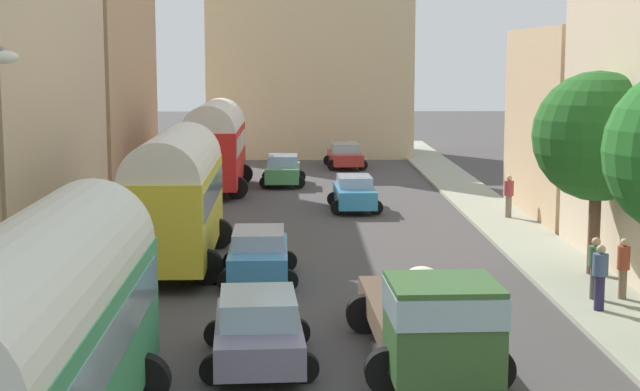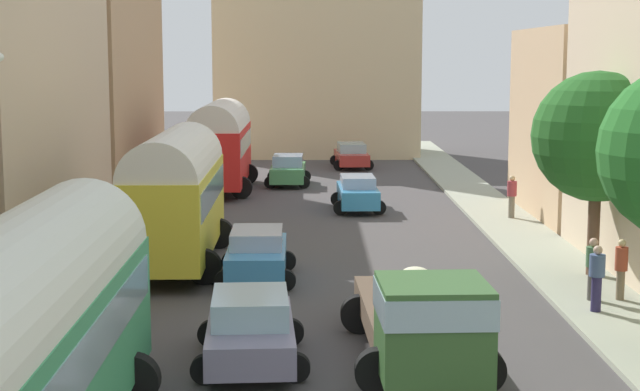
% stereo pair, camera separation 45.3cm
% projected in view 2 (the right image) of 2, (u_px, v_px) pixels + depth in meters
% --- Properties ---
extents(ground_plane, '(154.00, 154.00, 0.00)m').
position_uv_depth(ground_plane, '(319.00, 222.00, 38.36)').
color(ground_plane, '#464243').
extents(sidewalk_left, '(2.50, 70.00, 0.14)m').
position_uv_depth(sidewalk_left, '(134.00, 220.00, 38.31)').
color(sidewalk_left, gray).
rests_on(sidewalk_left, ground).
extents(sidewalk_right, '(2.50, 70.00, 0.14)m').
position_uv_depth(sidewalk_right, '(503.00, 220.00, 38.39)').
color(sidewalk_right, '#9CA08C').
rests_on(sidewalk_right, ground).
extents(building_left_3, '(4.81, 13.58, 12.27)m').
position_uv_depth(building_left_3, '(96.00, 62.00, 46.92)').
color(building_left_3, tan).
rests_on(building_left_3, ground).
extents(building_right_2, '(5.86, 9.13, 7.54)m').
position_uv_depth(building_right_2, '(605.00, 124.00, 38.93)').
color(building_right_2, tan).
rests_on(building_right_2, ground).
extents(distant_church, '(12.94, 6.67, 19.48)m').
position_uv_depth(distant_church, '(317.00, 54.00, 63.13)').
color(distant_church, beige).
rests_on(distant_church, ground).
extents(parked_bus_0, '(3.43, 9.88, 4.06)m').
position_uv_depth(parked_bus_0, '(19.00, 337.00, 14.77)').
color(parked_bus_0, '#3A9562').
rests_on(parked_bus_0, ground).
extents(parked_bus_1, '(3.28, 8.48, 4.18)m').
position_uv_depth(parked_bus_1, '(175.00, 190.00, 30.11)').
color(parked_bus_1, gold).
rests_on(parked_bus_1, ground).
extents(parked_bus_2, '(3.39, 8.45, 4.30)m').
position_uv_depth(parked_bus_2, '(220.00, 142.00, 46.77)').
color(parked_bus_2, red).
rests_on(parked_bus_2, ground).
extents(cargo_truck_0, '(3.08, 7.13, 2.25)m').
position_uv_depth(cargo_truck_0, '(422.00, 317.00, 19.88)').
color(cargo_truck_0, '#345C2C').
rests_on(cargo_truck_0, ground).
extents(car_0, '(2.24, 4.01, 1.46)m').
position_uv_depth(car_0, '(358.00, 193.00, 41.05)').
color(car_0, '#368FCA').
rests_on(car_0, ground).
extents(car_1, '(2.47, 4.40, 1.45)m').
position_uv_depth(car_1, '(351.00, 155.00, 56.66)').
color(car_1, '#B3302A').
rests_on(car_1, ground).
extents(car_2, '(2.53, 4.19, 1.51)m').
position_uv_depth(car_2, '(251.00, 329.00, 20.56)').
color(car_2, gray).
rests_on(car_2, ground).
extents(car_3, '(2.29, 4.19, 1.50)m').
position_uv_depth(car_3, '(257.00, 255.00, 28.19)').
color(car_3, '#408FCE').
rests_on(car_3, ground).
extents(car_4, '(2.29, 4.03, 1.53)m').
position_uv_depth(car_4, '(288.00, 170.00, 49.05)').
color(car_4, '#489557').
rests_on(car_4, ground).
extents(pedestrian_1, '(0.43, 0.43, 1.81)m').
position_uv_depth(pedestrian_1, '(512.00, 195.00, 38.28)').
color(pedestrian_1, slate).
rests_on(pedestrian_1, ground).
extents(pedestrian_2, '(0.46, 0.46, 1.75)m').
position_uv_depth(pedestrian_2, '(621.00, 267.00, 25.38)').
color(pedestrian_2, '#7A6850').
rests_on(pedestrian_2, ground).
extents(pedestrian_3, '(0.42, 0.42, 1.81)m').
position_uv_depth(pedestrian_3, '(597.00, 276.00, 24.23)').
color(pedestrian_3, '#2A244C').
rests_on(pedestrian_3, ground).
extents(pedestrian_4, '(0.45, 0.45, 1.78)m').
position_uv_depth(pedestrian_4, '(593.00, 267.00, 25.35)').
color(pedestrian_4, '#4C4845').
rests_on(pedestrian_4, ground).
extents(roadside_tree_2, '(3.74, 3.74, 6.04)m').
position_uv_depth(roadside_tree_2, '(597.00, 137.00, 27.88)').
color(roadside_tree_2, brown).
rests_on(roadside_tree_2, ground).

